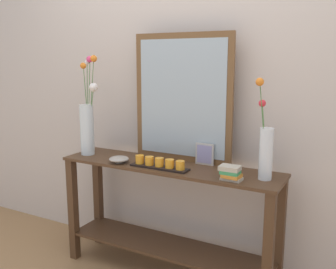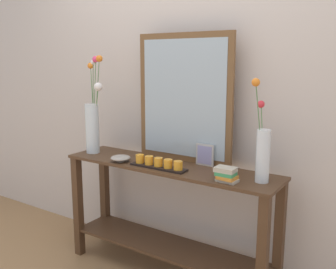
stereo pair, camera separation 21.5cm
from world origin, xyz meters
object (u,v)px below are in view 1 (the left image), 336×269
object	(u,v)px
tall_vase_left	(88,121)
book_stack	(231,173)
mirror_leaning	(182,98)
decorative_bowl	(119,159)
vase_right	(265,149)
picture_frame_small	(205,154)
console_table	(168,209)
candle_tray	(159,164)

from	to	relation	value
tall_vase_left	book_stack	world-z (taller)	tall_vase_left
mirror_leaning	decorative_bowl	xyz separation A→B (m)	(-0.34, -0.26, -0.40)
tall_vase_left	decorative_bowl	xyz separation A→B (m)	(0.34, -0.09, -0.22)
tall_vase_left	vase_right	bearing A→B (deg)	0.91
picture_frame_small	mirror_leaning	bearing A→B (deg)	170.65
mirror_leaning	tall_vase_left	xyz separation A→B (m)	(-0.68, -0.17, -0.18)
console_table	vase_right	world-z (taller)	vase_right
mirror_leaning	book_stack	xyz separation A→B (m)	(0.44, -0.26, -0.38)
console_table	tall_vase_left	bearing A→B (deg)	-178.35
mirror_leaning	book_stack	size ratio (longest dim) A/B	6.54
vase_right	candle_tray	size ratio (longest dim) A/B	1.49
mirror_leaning	vase_right	bearing A→B (deg)	-13.86
vase_right	decorative_bowl	distance (m)	0.97
picture_frame_small	decorative_bowl	xyz separation A→B (m)	(-0.52, -0.23, -0.05)
tall_vase_left	vase_right	distance (m)	1.28
mirror_leaning	tall_vase_left	distance (m)	0.72
candle_tray	picture_frame_small	xyz separation A→B (m)	(0.22, 0.21, 0.04)
vase_right	console_table	bearing A→B (deg)	-179.85
tall_vase_left	vase_right	xyz separation A→B (m)	(1.28, 0.02, -0.06)
tall_vase_left	vase_right	world-z (taller)	tall_vase_left
tall_vase_left	vase_right	size ratio (longest dim) A/B	1.22
console_table	mirror_leaning	xyz separation A→B (m)	(0.03, 0.15, 0.73)
picture_frame_small	decorative_bowl	world-z (taller)	picture_frame_small
console_table	decorative_bowl	distance (m)	0.47
console_table	decorative_bowl	bearing A→B (deg)	-161.05
mirror_leaning	picture_frame_small	bearing A→B (deg)	-9.35
tall_vase_left	console_table	bearing A→B (deg)	1.65
console_table	tall_vase_left	distance (m)	0.85
mirror_leaning	tall_vase_left	size ratio (longest dim) A/B	1.20
picture_frame_small	decorative_bowl	distance (m)	0.57
vase_right	picture_frame_small	world-z (taller)	vase_right
tall_vase_left	picture_frame_small	xyz separation A→B (m)	(0.86, 0.14, -0.17)
book_stack	picture_frame_small	bearing A→B (deg)	138.62
console_table	decorative_bowl	size ratio (longest dim) A/B	11.19
candle_tray	tall_vase_left	bearing A→B (deg)	173.42
vase_right	decorative_bowl	size ratio (longest dim) A/B	4.35
console_table	book_stack	distance (m)	0.59
candle_tray	mirror_leaning	bearing A→B (deg)	81.01
decorative_bowl	book_stack	world-z (taller)	book_stack
mirror_leaning	vase_right	xyz separation A→B (m)	(0.61, -0.15, -0.25)
mirror_leaning	book_stack	bearing A→B (deg)	-30.43
candle_tray	decorative_bowl	world-z (taller)	candle_tray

